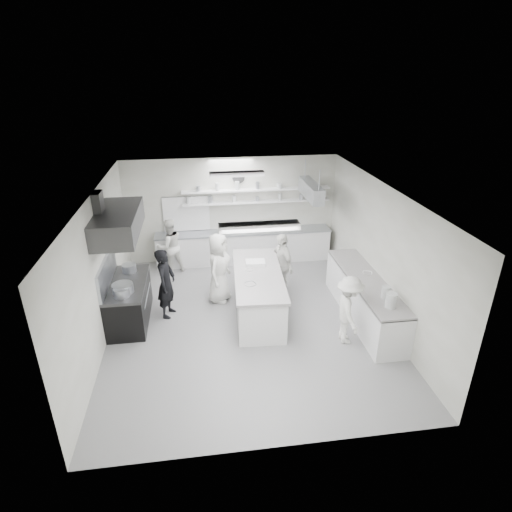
{
  "coord_description": "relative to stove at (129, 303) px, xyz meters",
  "views": [
    {
      "loc": [
        -0.93,
        -7.97,
        5.25
      ],
      "look_at": [
        0.29,
        0.6,
        1.32
      ],
      "focal_mm": 29.32,
      "sensor_mm": 36.0,
      "label": 1
    }
  ],
  "objects": [
    {
      "name": "bowl_island_a",
      "position": [
        2.65,
        -0.57,
        0.56
      ],
      "size": [
        0.31,
        0.31,
        0.06
      ],
      "primitive_type": "imported",
      "rotation": [
        0.0,
        0.0,
        0.33
      ],
      "color": "#A9AEB7",
      "rests_on": "prep_island"
    },
    {
      "name": "shelf_upper",
      "position": [
        3.3,
        2.97,
        1.65
      ],
      "size": [
        4.2,
        0.26,
        0.04
      ],
      "primitive_type": "cube",
      "color": "white",
      "rests_on": "wall_back"
    },
    {
      "name": "wall_front",
      "position": [
        2.6,
        -3.9,
        1.05
      ],
      "size": [
        6.0,
        0.04,
        3.0
      ],
      "primitive_type": "cube",
      "color": "silver",
      "rests_on": "floor"
    },
    {
      "name": "cook_back",
      "position": [
        0.81,
        2.38,
        0.32
      ],
      "size": [
        0.93,
        0.85,
        1.55
      ],
      "primitive_type": "imported",
      "rotation": [
        0.0,
        0.0,
        -2.71
      ],
      "color": "white",
      "rests_on": "floor"
    },
    {
      "name": "stove",
      "position": [
        0.0,
        0.0,
        0.0
      ],
      "size": [
        0.8,
        1.8,
        0.9
      ],
      "primitive_type": "cube",
      "color": "black",
      "rests_on": "floor"
    },
    {
      "name": "stove_pot",
      "position": [
        0.0,
        -0.43,
        0.58
      ],
      "size": [
        0.43,
        0.43,
        0.24
      ],
      "primitive_type": "cylinder",
      "color": "#A9AEB7",
      "rests_on": "stove"
    },
    {
      "name": "right_counter",
      "position": [
        5.25,
        -0.6,
        0.02
      ],
      "size": [
        0.74,
        3.3,
        0.94
      ],
      "primitive_type": "cube",
      "color": "white",
      "rests_on": "floor"
    },
    {
      "name": "cook_island_right",
      "position": [
        3.61,
        0.78,
        0.35
      ],
      "size": [
        0.67,
        1.01,
        1.6
      ],
      "primitive_type": "imported",
      "rotation": [
        0.0,
        0.0,
        -1.24
      ],
      "color": "white",
      "rests_on": "floor"
    },
    {
      "name": "wall_clock",
      "position": [
        2.8,
        3.06,
        2.0
      ],
      "size": [
        0.32,
        0.05,
        0.32
      ],
      "primitive_type": "cylinder",
      "rotation": [
        1.57,
        0.0,
        0.0
      ],
      "color": "silver",
      "rests_on": "wall_back"
    },
    {
      "name": "wall_left",
      "position": [
        -0.4,
        -0.4,
        1.05
      ],
      "size": [
        0.04,
        7.0,
        3.0
      ],
      "primitive_type": "cube",
      "color": "silver",
      "rests_on": "floor"
    },
    {
      "name": "bowl_island_b",
      "position": [
        2.72,
        0.12,
        0.56
      ],
      "size": [
        0.25,
        0.25,
        0.06
      ],
      "primitive_type": "imported",
      "rotation": [
        0.0,
        0.0,
        -0.35
      ],
      "color": "white",
      "rests_on": "prep_island"
    },
    {
      "name": "exhaust_hood",
      "position": [
        0.0,
        -0.0,
        1.9
      ],
      "size": [
        0.85,
        2.0,
        0.5
      ],
      "primitive_type": "cube",
      "color": "#3A3A3A",
      "rests_on": "wall_left"
    },
    {
      "name": "shelf_lower",
      "position": [
        3.3,
        2.97,
        1.3
      ],
      "size": [
        4.2,
        0.26,
        0.04
      ],
      "primitive_type": "cube",
      "color": "white",
      "rests_on": "wall_back"
    },
    {
      "name": "wall_back",
      "position": [
        2.6,
        3.1,
        1.05
      ],
      "size": [
        6.0,
        0.04,
        3.0
      ],
      "primitive_type": "cube",
      "color": "silver",
      "rests_on": "floor"
    },
    {
      "name": "pass_through_window",
      "position": [
        1.3,
        3.08,
        1.0
      ],
      "size": [
        1.3,
        0.04,
        1.0
      ],
      "primitive_type": "cube",
      "color": "black",
      "rests_on": "wall_back"
    },
    {
      "name": "ceiling",
      "position": [
        2.6,
        -0.4,
        2.56
      ],
      "size": [
        6.0,
        7.0,
        0.02
      ],
      "primitive_type": "cube",
      "color": "white",
      "rests_on": "wall_back"
    },
    {
      "name": "back_counter",
      "position": [
        2.9,
        2.8,
        0.01
      ],
      "size": [
        5.0,
        0.6,
        0.92
      ],
      "primitive_type": "cube",
      "color": "white",
      "rests_on": "floor"
    },
    {
      "name": "light_fixture_front",
      "position": [
        2.6,
        -2.2,
        2.49
      ],
      "size": [
        1.3,
        0.25,
        0.1
      ],
      "primitive_type": "cube",
      "color": "white",
      "rests_on": "ceiling"
    },
    {
      "name": "bowl_right",
      "position": [
        5.37,
        -0.33,
        0.52
      ],
      "size": [
        0.28,
        0.28,
        0.05
      ],
      "primitive_type": "imported",
      "rotation": [
        0.0,
        0.0,
        -0.35
      ],
      "color": "white",
      "rests_on": "right_counter"
    },
    {
      "name": "prep_island",
      "position": [
        2.9,
        -0.08,
        0.04
      ],
      "size": [
        1.15,
        2.71,
        0.98
      ],
      "primitive_type": "cube",
      "rotation": [
        0.0,
        0.0,
        -0.06
      ],
      "color": "white",
      "rests_on": "floor"
    },
    {
      "name": "wall_right",
      "position": [
        5.6,
        -0.4,
        1.05
      ],
      "size": [
        0.04,
        7.0,
        3.0
      ],
      "primitive_type": "cube",
      "color": "silver",
      "rests_on": "floor"
    },
    {
      "name": "pot_rack",
      "position": [
        4.6,
        2.0,
        1.85
      ],
      "size": [
        0.3,
        1.6,
        0.4
      ],
      "primitive_type": "cube",
      "color": "#A9AEB7",
      "rests_on": "ceiling"
    },
    {
      "name": "light_fixture_rear",
      "position": [
        2.6,
        1.4,
        2.49
      ],
      "size": [
        1.3,
        0.25,
        0.1
      ],
      "primitive_type": "cube",
      "color": "white",
      "rests_on": "ceiling"
    },
    {
      "name": "floor",
      "position": [
        2.6,
        -0.4,
        -0.46
      ],
      "size": [
        6.0,
        7.0,
        0.02
      ],
      "primitive_type": "cube",
      "color": "#A09FA2",
      "rests_on": "ground"
    },
    {
      "name": "cook_right",
      "position": [
        4.56,
        -1.44,
        0.29
      ],
      "size": [
        0.62,
        0.99,
        1.48
      ],
      "primitive_type": "imported",
      "rotation": [
        0.0,
        0.0,
        1.5
      ],
      "color": "white",
      "rests_on": "floor"
    },
    {
      "name": "cook_island_left",
      "position": [
        2.05,
        0.64,
        0.42
      ],
      "size": [
        0.86,
        1.0,
        1.73
      ],
      "primitive_type": "imported",
      "rotation": [
        0.0,
        0.0,
        1.13
      ],
      "color": "white",
      "rests_on": "floor"
    },
    {
      "name": "cook_stove",
      "position": [
        0.84,
        0.12,
        0.37
      ],
      "size": [
        0.55,
        0.69,
        1.64
      ],
      "primitive_type": "imported",
      "rotation": [
        0.0,
        0.0,
        1.27
      ],
      "color": "black",
      "rests_on": "floor"
    }
  ]
}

